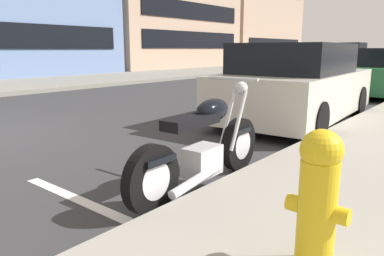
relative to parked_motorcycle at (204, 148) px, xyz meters
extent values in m
cube|color=gray|center=(10.99, 11.63, -0.35)|extent=(120.00, 5.00, 0.14)
cube|color=silver|center=(-1.01, 0.50, -0.42)|extent=(0.12, 2.20, 0.01)
cylinder|color=black|center=(0.72, 0.03, -0.11)|extent=(0.62, 0.14, 0.62)
cylinder|color=silver|center=(0.72, 0.03, -0.11)|extent=(0.35, 0.13, 0.34)
cylinder|color=black|center=(-0.77, -0.03, -0.11)|extent=(0.62, 0.14, 0.62)
cylinder|color=silver|center=(-0.77, -0.03, -0.11)|extent=(0.35, 0.13, 0.34)
cube|color=silver|center=(-0.02, 0.00, -0.13)|extent=(0.41, 0.28, 0.30)
cube|color=black|center=(-0.20, 0.00, 0.31)|extent=(0.69, 0.25, 0.10)
ellipsoid|color=black|center=(0.16, 0.01, 0.37)|extent=(0.49, 0.26, 0.24)
cube|color=black|center=(-0.72, -0.03, 0.06)|extent=(0.37, 0.19, 0.06)
cube|color=black|center=(0.70, 0.03, 0.06)|extent=(0.33, 0.17, 0.06)
cylinder|color=silver|center=(0.57, 0.10, 0.20)|extent=(0.34, 0.06, 0.65)
cylinder|color=silver|center=(0.58, -0.04, 0.20)|extent=(0.34, 0.06, 0.65)
cylinder|color=silver|center=(0.54, 0.03, 0.67)|extent=(0.06, 0.62, 0.04)
sphere|color=silver|center=(0.74, 0.03, 0.55)|extent=(0.15, 0.15, 0.15)
cylinder|color=silver|center=(-0.32, -0.15, -0.22)|extent=(0.71, 0.12, 0.16)
cube|color=beige|center=(4.06, 0.79, 0.14)|extent=(4.32, 2.10, 0.80)
cube|color=black|center=(3.82, 0.77, 0.81)|extent=(2.44, 1.84, 0.55)
cylinder|color=black|center=(5.40, 1.72, -0.11)|extent=(0.63, 0.25, 0.62)
cylinder|color=black|center=(5.50, 0.01, -0.11)|extent=(0.63, 0.25, 0.62)
cylinder|color=black|center=(2.62, 1.56, -0.11)|extent=(0.63, 0.25, 0.62)
cylinder|color=black|center=(2.71, -0.14, -0.11)|extent=(0.63, 0.25, 0.62)
cube|color=#236638|center=(9.81, 0.65, 0.10)|extent=(4.37, 1.85, 0.73)
cube|color=black|center=(9.74, 0.65, 0.74)|extent=(2.19, 1.68, 0.53)
cylinder|color=black|center=(11.25, 1.46, -0.11)|extent=(0.62, 0.23, 0.62)
cylinder|color=black|center=(8.38, 1.48, -0.11)|extent=(0.62, 0.23, 0.62)
cylinder|color=black|center=(13.88, 1.40, -0.11)|extent=(0.63, 0.25, 0.62)
cube|color=#141947|center=(31.37, 6.84, 0.36)|extent=(2.38, 5.05, 1.00)
cube|color=black|center=(31.46, 7.72, 1.19)|extent=(1.98, 2.02, 0.67)
cylinder|color=black|center=(30.67, 8.58, -0.04)|extent=(0.33, 0.78, 0.76)
cylinder|color=black|center=(32.39, 8.41, -0.04)|extent=(0.33, 0.78, 0.76)
cylinder|color=black|center=(30.35, 5.27, -0.04)|extent=(0.33, 0.78, 0.76)
cylinder|color=gold|center=(-0.88, -1.49, 0.04)|extent=(0.22, 0.22, 0.65)
sphere|color=gold|center=(-0.88, -1.49, 0.43)|extent=(0.24, 0.24, 0.24)
cylinder|color=gold|center=(-0.88, -1.35, 0.08)|extent=(0.10, 0.08, 0.10)
cylinder|color=gold|center=(-0.88, -1.63, 0.08)|extent=(0.10, 0.08, 0.10)
cube|color=black|center=(6.18, 13.90, 1.53)|extent=(7.96, 0.06, 1.10)
cube|color=tan|center=(17.14, 18.92, 4.13)|extent=(11.57, 9.98, 9.11)
cube|color=black|center=(17.14, 13.90, 1.58)|extent=(9.72, 0.06, 1.10)
cube|color=black|center=(17.14, 13.90, 3.46)|extent=(9.72, 0.06, 1.10)
cube|color=tan|center=(29.24, 19.82, 3.62)|extent=(11.63, 11.80, 8.09)
cube|color=black|center=(29.24, 13.90, 1.36)|extent=(9.77, 0.06, 1.10)
camera|label=1|loc=(-2.86, -2.18, 0.98)|focal=34.40mm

